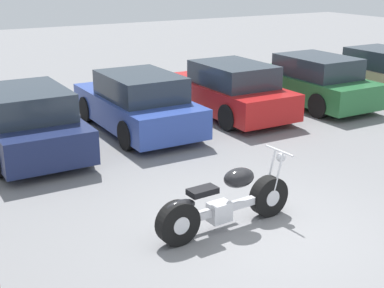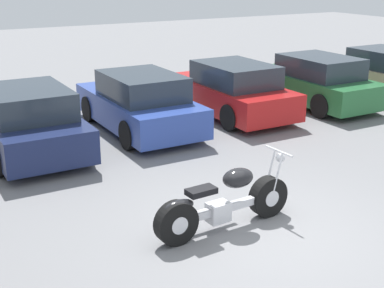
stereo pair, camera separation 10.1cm
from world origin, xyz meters
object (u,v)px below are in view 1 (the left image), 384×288
parked_car_champagne (380,73)px  parked_car_green (312,81)px  parked_car_navy (26,122)px  parked_car_blue (138,103)px  parked_car_red (229,90)px  motorcycle (225,203)px

parked_car_champagne → parked_car_green: bearing=177.9°
parked_car_navy → parked_car_blue: (2.72, 0.25, 0.00)m
parked_car_navy → parked_car_red: (5.43, 0.34, 0.00)m
motorcycle → parked_car_navy: (-1.68, 5.15, 0.24)m
motorcycle → parked_car_champagne: bearing=29.3°
parked_car_navy → parked_car_green: size_ratio=1.00×
parked_car_navy → parked_car_champagne: 10.86m
motorcycle → parked_car_red: bearing=55.6°
motorcycle → parked_car_red: parked_car_red is taller
parked_car_navy → parked_car_red: 5.44m
parked_car_blue → parked_car_green: bearing=-1.5°
parked_car_green → parked_car_champagne: same height
parked_car_green → motorcycle: bearing=-140.9°
parked_car_champagne → motorcycle: bearing=-150.7°
parked_car_green → parked_car_champagne: (2.72, -0.10, 0.00)m
parked_car_champagne → parked_car_navy: bearing=-180.0°
parked_car_green → parked_car_champagne: 2.72m
parked_car_green → parked_car_navy: bearing=-179.3°
parked_car_navy → parked_car_green: bearing=0.7°
motorcycle → parked_car_blue: parked_car_blue is taller
parked_car_red → parked_car_navy: bearing=-176.5°
motorcycle → parked_car_champagne: size_ratio=0.57×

